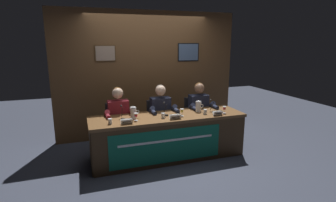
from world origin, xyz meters
TOP-DOWN VIEW (x-y plane):
  - ground_plane at (0.00, 0.00)m, footprint 12.00×12.00m
  - wall_back_panelled at (0.00, 1.28)m, footprint 3.84×0.14m
  - conference_table at (-0.00, -0.11)m, footprint 2.64×0.75m
  - chair_left at (-0.78, 0.56)m, footprint 0.44×0.44m
  - panelist_left at (-0.78, 0.36)m, footprint 0.51×0.48m
  - nameplate_left at (-0.75, -0.26)m, footprint 0.18×0.06m
  - juice_glass_left at (-0.58, -0.13)m, footprint 0.06×0.06m
  - water_cup_left at (-0.99, -0.18)m, footprint 0.06×0.06m
  - microphone_left at (-0.77, 0.03)m, footprint 0.06×0.17m
  - chair_center at (0.00, 0.56)m, footprint 0.44×0.44m
  - panelist_center at (0.00, 0.36)m, footprint 0.51×0.48m
  - nameplate_center at (0.04, -0.25)m, footprint 0.19×0.06m
  - juice_glass_center at (0.21, -0.11)m, footprint 0.06×0.06m
  - water_cup_center at (-0.13, -0.13)m, footprint 0.06×0.06m
  - microphone_center at (-0.04, 0.02)m, footprint 0.06×0.17m
  - chair_right at (0.78, 0.56)m, footprint 0.44×0.44m
  - panelist_right at (0.78, 0.36)m, footprint 0.51×0.48m
  - nameplate_right at (0.80, -0.28)m, footprint 0.17×0.06m
  - juice_glass_right at (0.98, -0.19)m, footprint 0.06×0.06m
  - water_cup_right at (0.63, -0.14)m, footprint 0.06×0.06m
  - microphone_right at (0.82, -0.05)m, footprint 0.06×0.17m
  - water_pitcher_left_side at (-0.59, 0.01)m, footprint 0.15×0.10m
  - water_pitcher_right_side at (0.59, 0.06)m, footprint 0.15×0.10m

SIDE VIEW (x-z plane):
  - ground_plane at x=0.00m, z-range 0.00..0.00m
  - chair_left at x=-0.78m, z-range -0.02..0.87m
  - chair_center at x=0.00m, z-range -0.02..0.87m
  - chair_right at x=0.78m, z-range -0.02..0.87m
  - conference_table at x=0.00m, z-range 0.12..0.88m
  - panelist_left at x=-0.78m, z-range 0.10..1.31m
  - panelist_center at x=0.00m, z-range 0.10..1.31m
  - panelist_right at x=0.78m, z-range 0.10..1.31m
  - water_cup_left at x=-0.99m, z-range 0.75..0.83m
  - water_cup_center at x=-0.13m, z-range 0.75..0.83m
  - water_cup_right at x=0.63m, z-range 0.75..0.83m
  - nameplate_right at x=0.80m, z-range 0.75..0.83m
  - nameplate_left at x=-0.75m, z-range 0.75..0.83m
  - nameplate_center at x=0.04m, z-range 0.75..0.83m
  - microphone_left at x=-0.77m, z-range 0.72..0.94m
  - microphone_center at x=-0.04m, z-range 0.72..0.94m
  - microphone_right at x=0.82m, z-range 0.72..0.94m
  - juice_glass_left at x=-0.58m, z-range 0.78..0.90m
  - juice_glass_center at x=0.21m, z-range 0.78..0.90m
  - juice_glass_right at x=0.98m, z-range 0.78..0.90m
  - water_pitcher_left_side at x=-0.59m, z-range 0.74..0.95m
  - water_pitcher_right_side at x=0.59m, z-range 0.74..0.95m
  - wall_back_panelled at x=0.00m, z-range 0.00..2.60m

